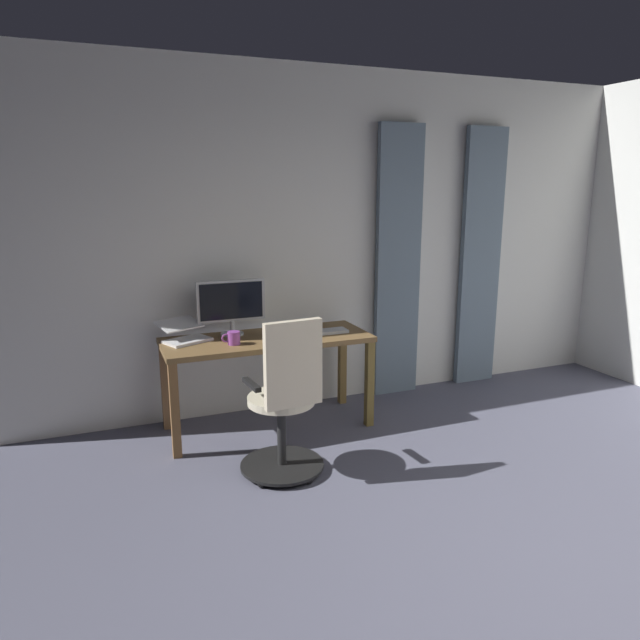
{
  "coord_description": "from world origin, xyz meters",
  "views": [
    {
      "loc": [
        1.98,
        1.32,
        1.87
      ],
      "look_at": [
        0.58,
        -2.2,
        0.98
      ],
      "focal_mm": 32.46,
      "sensor_mm": 36.0,
      "label": 1
    }
  ],
  "objects_px": {
    "office_chair": "(285,406)",
    "computer_keyboard": "(324,332)",
    "computer_monitor": "(231,303)",
    "cell_phone_face_up": "(292,341)",
    "mug_tea": "(233,338)",
    "cell_phone_by_monitor": "(272,333)",
    "desk": "(267,349)",
    "laptop": "(184,334)"
  },
  "relations": [
    {
      "from": "computer_keyboard",
      "to": "cell_phone_by_monitor",
      "type": "height_order",
      "value": "computer_keyboard"
    },
    {
      "from": "desk",
      "to": "computer_keyboard",
      "type": "height_order",
      "value": "computer_keyboard"
    },
    {
      "from": "cell_phone_face_up",
      "to": "computer_monitor",
      "type": "bearing_deg",
      "value": -44.31
    },
    {
      "from": "laptop",
      "to": "desk",
      "type": "bearing_deg",
      "value": 143.69
    },
    {
      "from": "desk",
      "to": "laptop",
      "type": "height_order",
      "value": "laptop"
    },
    {
      "from": "computer_monitor",
      "to": "cell_phone_face_up",
      "type": "height_order",
      "value": "computer_monitor"
    },
    {
      "from": "computer_monitor",
      "to": "cell_phone_by_monitor",
      "type": "relative_size",
      "value": 3.68
    },
    {
      "from": "cell_phone_by_monitor",
      "to": "cell_phone_face_up",
      "type": "xyz_separation_m",
      "value": [
        -0.07,
        0.27,
        0.0
      ]
    },
    {
      "from": "mug_tea",
      "to": "office_chair",
      "type": "bearing_deg",
      "value": 103.47
    },
    {
      "from": "computer_monitor",
      "to": "cell_phone_by_monitor",
      "type": "distance_m",
      "value": 0.39
    },
    {
      "from": "computer_monitor",
      "to": "mug_tea",
      "type": "bearing_deg",
      "value": 78.41
    },
    {
      "from": "computer_keyboard",
      "to": "laptop",
      "type": "relative_size",
      "value": 0.88
    },
    {
      "from": "computer_monitor",
      "to": "cell_phone_by_monitor",
      "type": "xyz_separation_m",
      "value": [
        -0.29,
        0.1,
        -0.24
      ]
    },
    {
      "from": "cell_phone_face_up",
      "to": "mug_tea",
      "type": "distance_m",
      "value": 0.44
    },
    {
      "from": "computer_monitor",
      "to": "computer_keyboard",
      "type": "height_order",
      "value": "computer_monitor"
    },
    {
      "from": "cell_phone_face_up",
      "to": "mug_tea",
      "type": "bearing_deg",
      "value": -9.62
    },
    {
      "from": "computer_monitor",
      "to": "mug_tea",
      "type": "height_order",
      "value": "computer_monitor"
    },
    {
      "from": "cell_phone_face_up",
      "to": "office_chair",
      "type": "bearing_deg",
      "value": 68.03
    },
    {
      "from": "desk",
      "to": "office_chair",
      "type": "relative_size",
      "value": 1.47
    },
    {
      "from": "cell_phone_by_monitor",
      "to": "computer_monitor",
      "type": "bearing_deg",
      "value": -34.0
    },
    {
      "from": "computer_monitor",
      "to": "laptop",
      "type": "height_order",
      "value": "computer_monitor"
    },
    {
      "from": "computer_keyboard",
      "to": "mug_tea",
      "type": "height_order",
      "value": "mug_tea"
    },
    {
      "from": "computer_keyboard",
      "to": "mug_tea",
      "type": "bearing_deg",
      "value": 4.34
    },
    {
      "from": "computer_keyboard",
      "to": "desk",
      "type": "bearing_deg",
      "value": -5.92
    },
    {
      "from": "cell_phone_by_monitor",
      "to": "office_chair",
      "type": "bearing_deg",
      "value": 62.05
    },
    {
      "from": "mug_tea",
      "to": "laptop",
      "type": "bearing_deg",
      "value": -36.06
    },
    {
      "from": "office_chair",
      "to": "cell_phone_face_up",
      "type": "relative_size",
      "value": 7.46
    },
    {
      "from": "computer_keyboard",
      "to": "cell_phone_by_monitor",
      "type": "bearing_deg",
      "value": -19.67
    },
    {
      "from": "cell_phone_face_up",
      "to": "mug_tea",
      "type": "xyz_separation_m",
      "value": [
        0.43,
        -0.08,
        0.04
      ]
    },
    {
      "from": "cell_phone_by_monitor",
      "to": "mug_tea",
      "type": "height_order",
      "value": "mug_tea"
    },
    {
      "from": "desk",
      "to": "computer_keyboard",
      "type": "bearing_deg",
      "value": 174.08
    },
    {
      "from": "office_chair",
      "to": "cell_phone_by_monitor",
      "type": "relative_size",
      "value": 7.46
    },
    {
      "from": "desk",
      "to": "office_chair",
      "type": "distance_m",
      "value": 0.82
    },
    {
      "from": "office_chair",
      "to": "laptop",
      "type": "xyz_separation_m",
      "value": [
        0.48,
        -0.92,
        0.3
      ]
    },
    {
      "from": "office_chair",
      "to": "mug_tea",
      "type": "height_order",
      "value": "office_chair"
    },
    {
      "from": "computer_keyboard",
      "to": "cell_phone_face_up",
      "type": "height_order",
      "value": "computer_keyboard"
    },
    {
      "from": "desk",
      "to": "computer_monitor",
      "type": "relative_size",
      "value": 2.98
    },
    {
      "from": "computer_monitor",
      "to": "cell_phone_face_up",
      "type": "relative_size",
      "value": 3.68
    },
    {
      "from": "office_chair",
      "to": "computer_keyboard",
      "type": "bearing_deg",
      "value": 47.25
    },
    {
      "from": "computer_keyboard",
      "to": "computer_monitor",
      "type": "bearing_deg",
      "value": -18.94
    },
    {
      "from": "laptop",
      "to": "cell_phone_by_monitor",
      "type": "height_order",
      "value": "laptop"
    },
    {
      "from": "computer_monitor",
      "to": "cell_phone_face_up",
      "type": "bearing_deg",
      "value": 134.78
    }
  ]
}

